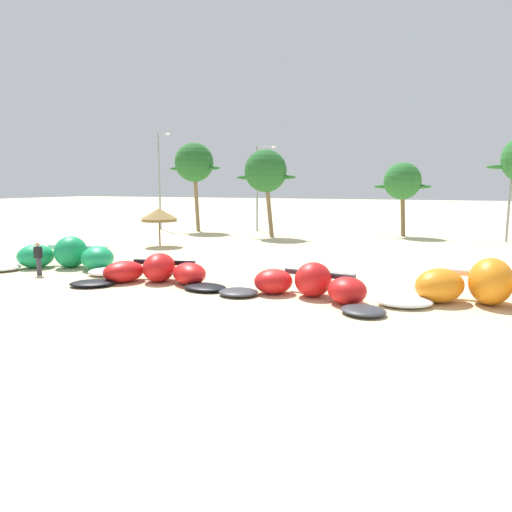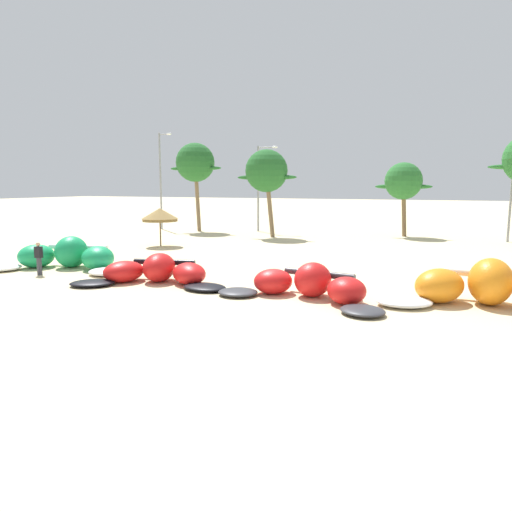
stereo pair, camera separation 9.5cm
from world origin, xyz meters
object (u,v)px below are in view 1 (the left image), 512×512
kite_left (156,272)px  person_near_kites (38,259)px  palm_left_of_gap (402,182)px  lamppost_west_center (259,183)px  kite_center (491,289)px  beach_umbrella_near_van (159,215)px  kite_left_of_center (309,285)px  palm_left (266,171)px  palm_leftmost (194,163)px  kite_far_left (66,257)px  lamppost_west (160,177)px

kite_left → person_near_kites: size_ratio=4.42×
palm_left_of_gap → lamppost_west_center: size_ratio=0.79×
person_near_kites → lamppost_west_center: lamppost_west_center is taller
kite_left → palm_left_of_gap: 26.34m
kite_center → beach_umbrella_near_van: 23.15m
kite_left_of_center → lamppost_west_center: size_ratio=0.88×
kite_left_of_center → beach_umbrella_near_van: (-14.44, 11.16, 1.75)m
palm_left → lamppost_west_center: 4.98m
palm_leftmost → lamppost_west_center: palm_leftmost is taller
kite_center → person_near_kites: bearing=-175.0°
kite_left_of_center → palm_left_of_gap: bearing=87.9°
palm_left_of_gap → lamppost_west_center: 12.95m
beach_umbrella_near_van → palm_leftmost: (-3.35, 10.92, 4.16)m
kite_far_left → person_near_kites: bearing=-87.5°
kite_left → palm_leftmost: bearing=115.9°
lamppost_west → person_near_kites: bearing=-70.1°
kite_far_left → person_near_kites: (0.08, -1.88, 0.17)m
kite_left → lamppost_west: lamppost_west is taller
palm_leftmost → lamppost_west_center: 6.41m
kite_left → kite_far_left: bearing=169.0°
beach_umbrella_near_van → lamppost_west_center: (2.39, 13.07, 2.28)m
kite_left_of_center → beach_umbrella_near_van: bearing=142.3°
kite_far_left → palm_left_of_gap: (14.55, 23.47, 4.03)m
kite_far_left → beach_umbrella_near_van: bearing=94.6°
kite_left_of_center → palm_leftmost: 28.96m
palm_left → lamppost_west: lamppost_west is taller
lamppost_west → kite_center: bearing=-36.8°
kite_left → person_near_kites: bearing=-174.6°
kite_far_left → palm_leftmost: size_ratio=0.97×
kite_far_left → lamppost_west: size_ratio=0.86×
palm_leftmost → palm_left_of_gap: bearing=8.5°
kite_left_of_center → kite_center: 6.56m
kite_left → palm_leftmost: 25.09m
kite_left_of_center → person_near_kites: (-13.58, -0.47, 0.29)m
kite_left_of_center → lamppost_west_center: 27.35m
palm_left_of_gap → lamppost_west_center: (-12.94, -0.65, -0.12)m
kite_center → lamppost_west_center: bearing=128.8°
palm_left → palm_left_of_gap: (10.59, 4.93, -0.84)m
palm_left → person_near_kites: bearing=-100.8°
kite_left → lamppost_west: bearing=123.4°
kite_left_of_center → palm_left_of_gap: (0.89, 24.87, 4.15)m
beach_umbrella_near_van → lamppost_west_center: 13.48m
kite_left_of_center → palm_left: 22.73m
palm_leftmost → kite_far_left: bearing=-78.7°
kite_far_left → kite_left_of_center: size_ratio=1.14×
palm_leftmost → palm_left: size_ratio=1.13×
palm_leftmost → palm_left_of_gap: 18.97m
palm_leftmost → palm_left: 8.42m
kite_left → palm_left_of_gap: size_ratio=1.14×
kite_left_of_center → kite_far_left: bearing=174.1°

